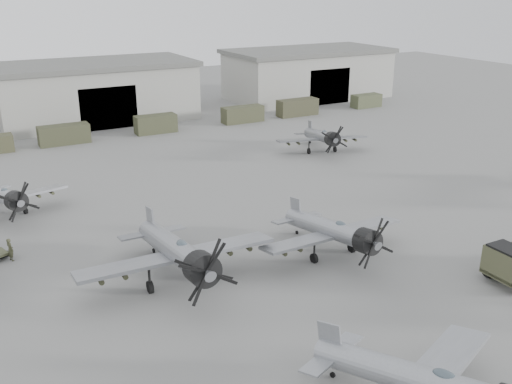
# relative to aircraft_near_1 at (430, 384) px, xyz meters

# --- Properties ---
(ground) EXTENTS (220.00, 220.00, 0.00)m
(ground) POSITION_rel_aircraft_near_1_xyz_m (2.41, 9.61, -2.21)
(ground) COLOR slate
(ground) RESTS_ON ground
(hangar_center) EXTENTS (29.00, 14.80, 8.70)m
(hangar_center) POSITION_rel_aircraft_near_1_xyz_m (2.41, 71.57, 2.16)
(hangar_center) COLOR #9B9B91
(hangar_center) RESTS_ON ground
(hangar_right) EXTENTS (29.00, 14.80, 8.70)m
(hangar_right) POSITION_rel_aircraft_near_1_xyz_m (40.41, 71.57, 2.16)
(hangar_right) COLOR #9B9B91
(hangar_right) RESTS_ON ground
(support_truck_3) EXTENTS (6.39, 2.20, 2.48)m
(support_truck_3) POSITION_rel_aircraft_near_1_xyz_m (-4.92, 59.61, -0.97)
(support_truck_3) COLOR #383B26
(support_truck_3) RESTS_ON ground
(support_truck_4) EXTENTS (5.70, 2.20, 2.50)m
(support_truck_4) POSITION_rel_aircraft_near_1_xyz_m (7.44, 59.61, -0.96)
(support_truck_4) COLOR #3A3D28
(support_truck_4) RESTS_ON ground
(support_truck_5) EXTENTS (6.28, 2.20, 2.39)m
(support_truck_5) POSITION_rel_aircraft_near_1_xyz_m (21.02, 59.61, -1.01)
(support_truck_5) COLOR #3D3E29
(support_truck_5) RESTS_ON ground
(support_truck_6) EXTENTS (6.61, 2.20, 2.59)m
(support_truck_6) POSITION_rel_aircraft_near_1_xyz_m (30.70, 59.61, -0.91)
(support_truck_6) COLOR #393925
(support_truck_6) RESTS_ON ground
(support_truck_7) EXTENTS (5.06, 2.20, 2.16)m
(support_truck_7) POSITION_rel_aircraft_near_1_xyz_m (44.37, 59.61, -1.13)
(support_truck_7) COLOR #444930
(support_truck_7) RESTS_ON ground
(aircraft_near_1) EXTENTS (11.99, 10.83, 4.85)m
(aircraft_near_1) POSITION_rel_aircraft_near_1_xyz_m (0.00, 0.00, 0.00)
(aircraft_near_1) COLOR #93969B
(aircraft_near_1) RESTS_ON ground
(aircraft_mid_1) EXTENTS (13.76, 12.38, 5.53)m
(aircraft_mid_1) POSITION_rel_aircraft_near_1_xyz_m (-5.37, 17.66, 0.31)
(aircraft_mid_1) COLOR gray
(aircraft_mid_1) RESTS_ON ground
(aircraft_mid_2) EXTENTS (11.82, 10.63, 4.74)m
(aircraft_mid_2) POSITION_rel_aircraft_near_1_xyz_m (6.45, 16.18, -0.05)
(aircraft_mid_2) COLOR gray
(aircraft_mid_2) RESTS_ON ground
(aircraft_far_0) EXTENTS (11.30, 10.17, 4.49)m
(aircraft_far_0) POSITION_rel_aircraft_near_1_xyz_m (-14.45, 36.21, -0.17)
(aircraft_far_0) COLOR #9A9CA2
(aircraft_far_0) RESTS_ON ground
(aircraft_far_1) EXTENTS (11.22, 10.10, 4.48)m
(aircraft_far_1) POSITION_rel_aircraft_near_1_xyz_m (21.96, 40.14, -0.17)
(aircraft_far_1) COLOR gray
(aircraft_far_1) RESTS_ON ground
(ground_crew) EXTENTS (0.65, 0.77, 1.79)m
(ground_crew) POSITION_rel_aircraft_near_1_xyz_m (-15.06, 27.33, -1.31)
(ground_crew) COLOR #363824
(ground_crew) RESTS_ON ground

